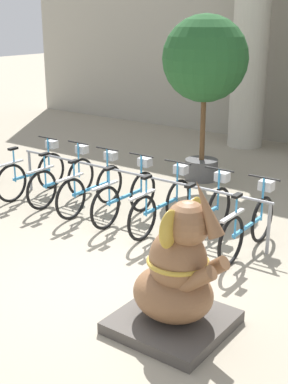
{
  "coord_description": "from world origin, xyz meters",
  "views": [
    {
      "loc": [
        3.87,
        -4.54,
        3.2
      ],
      "look_at": [
        -0.01,
        0.71,
        1.0
      ],
      "focal_mm": 50.0,
      "sensor_mm": 36.0,
      "label": 1
    }
  ],
  "objects_px": {
    "bicycle_4": "(162,204)",
    "bicycle_5": "(204,214)",
    "elephant_statue": "(177,279)",
    "potted_tree": "(205,63)",
    "bicycle_1": "(63,179)",
    "bicycle_2": "(92,187)",
    "bicycle_3": "(126,195)",
    "bicycle_6": "(249,225)",
    "bicycle_0": "(33,173)"
  },
  "relations": [
    {
      "from": "bicycle_3",
      "to": "elephant_statue",
      "type": "bearing_deg",
      "value": -42.43
    },
    {
      "from": "bicycle_6",
      "to": "elephant_statue",
      "type": "xyz_separation_m",
      "value": [
        0.25,
        -2.21,
        0.18
      ]
    },
    {
      "from": "bicycle_5",
      "to": "elephant_statue",
      "type": "relative_size",
      "value": 0.96
    },
    {
      "from": "potted_tree",
      "to": "bicycle_0",
      "type": "bearing_deg",
      "value": -126.92
    },
    {
      "from": "bicycle_4",
      "to": "bicycle_3",
      "type": "bearing_deg",
      "value": 178.96
    },
    {
      "from": "bicycle_2",
      "to": "elephant_statue",
      "type": "bearing_deg",
      "value": -34.94
    },
    {
      "from": "potted_tree",
      "to": "bicycle_3",
      "type": "bearing_deg",
      "value": -86.72
    },
    {
      "from": "bicycle_2",
      "to": "bicycle_3",
      "type": "bearing_deg",
      "value": 1.37
    },
    {
      "from": "bicycle_0",
      "to": "bicycle_6",
      "type": "bearing_deg",
      "value": 0.61
    },
    {
      "from": "bicycle_3",
      "to": "bicycle_6",
      "type": "relative_size",
      "value": 1.0
    },
    {
      "from": "bicycle_1",
      "to": "bicycle_4",
      "type": "height_order",
      "value": "same"
    },
    {
      "from": "bicycle_0",
      "to": "bicycle_5",
      "type": "xyz_separation_m",
      "value": [
        3.58,
        0.05,
        0.0
      ]
    },
    {
      "from": "bicycle_4",
      "to": "elephant_statue",
      "type": "bearing_deg",
      "value": -52.31
    },
    {
      "from": "bicycle_1",
      "to": "bicycle_2",
      "type": "bearing_deg",
      "value": -3.37
    },
    {
      "from": "bicycle_0",
      "to": "bicycle_1",
      "type": "relative_size",
      "value": 1.0
    },
    {
      "from": "bicycle_6",
      "to": "elephant_statue",
      "type": "bearing_deg",
      "value": -83.47
    },
    {
      "from": "bicycle_4",
      "to": "bicycle_5",
      "type": "distance_m",
      "value": 0.72
    },
    {
      "from": "bicycle_0",
      "to": "bicycle_1",
      "type": "xyz_separation_m",
      "value": [
        0.72,
        0.05,
        0.0
      ]
    },
    {
      "from": "bicycle_4",
      "to": "potted_tree",
      "type": "relative_size",
      "value": 0.52
    },
    {
      "from": "bicycle_0",
      "to": "bicycle_2",
      "type": "bearing_deg",
      "value": 0.47
    },
    {
      "from": "bicycle_1",
      "to": "bicycle_2",
      "type": "relative_size",
      "value": 1.0
    },
    {
      "from": "bicycle_3",
      "to": "bicycle_4",
      "type": "relative_size",
      "value": 1.0
    },
    {
      "from": "bicycle_0",
      "to": "bicycle_3",
      "type": "height_order",
      "value": "same"
    },
    {
      "from": "bicycle_1",
      "to": "bicycle_5",
      "type": "xyz_separation_m",
      "value": [
        2.87,
        -0.0,
        0.0
      ]
    },
    {
      "from": "bicycle_2",
      "to": "bicycle_5",
      "type": "xyz_separation_m",
      "value": [
        2.15,
        0.04,
        0.0
      ]
    },
    {
      "from": "bicycle_1",
      "to": "bicycle_5",
      "type": "distance_m",
      "value": 2.87
    },
    {
      "from": "bicycle_3",
      "to": "bicycle_6",
      "type": "height_order",
      "value": "same"
    },
    {
      "from": "bicycle_0",
      "to": "bicycle_3",
      "type": "distance_m",
      "value": 2.15
    },
    {
      "from": "bicycle_4",
      "to": "bicycle_5",
      "type": "relative_size",
      "value": 1.0
    },
    {
      "from": "bicycle_4",
      "to": "elephant_statue",
      "type": "distance_m",
      "value": 2.77
    },
    {
      "from": "bicycle_5",
      "to": "potted_tree",
      "type": "height_order",
      "value": "potted_tree"
    },
    {
      "from": "bicycle_3",
      "to": "bicycle_4",
      "type": "height_order",
      "value": "same"
    },
    {
      "from": "bicycle_1",
      "to": "bicycle_0",
      "type": "bearing_deg",
      "value": -175.7
    },
    {
      "from": "bicycle_6",
      "to": "elephant_statue",
      "type": "distance_m",
      "value": 2.24
    },
    {
      "from": "bicycle_2",
      "to": "potted_tree",
      "type": "bearing_deg",
      "value": 77.94
    },
    {
      "from": "bicycle_0",
      "to": "bicycle_1",
      "type": "bearing_deg",
      "value": 4.3
    },
    {
      "from": "bicycle_5",
      "to": "bicycle_6",
      "type": "distance_m",
      "value": 0.72
    },
    {
      "from": "bicycle_2",
      "to": "bicycle_4",
      "type": "distance_m",
      "value": 1.43
    },
    {
      "from": "bicycle_4",
      "to": "bicycle_6",
      "type": "height_order",
      "value": "same"
    },
    {
      "from": "bicycle_2",
      "to": "potted_tree",
      "type": "distance_m",
      "value": 3.3
    },
    {
      "from": "bicycle_1",
      "to": "bicycle_2",
      "type": "height_order",
      "value": "same"
    },
    {
      "from": "bicycle_1",
      "to": "bicycle_3",
      "type": "relative_size",
      "value": 1.0
    },
    {
      "from": "bicycle_4",
      "to": "bicycle_6",
      "type": "relative_size",
      "value": 1.0
    },
    {
      "from": "bicycle_0",
      "to": "bicycle_6",
      "type": "height_order",
      "value": "same"
    },
    {
      "from": "bicycle_6",
      "to": "bicycle_3",
      "type": "bearing_deg",
      "value": -179.55
    },
    {
      "from": "bicycle_1",
      "to": "bicycle_6",
      "type": "distance_m",
      "value": 3.58
    },
    {
      "from": "elephant_statue",
      "to": "bicycle_4",
      "type": "bearing_deg",
      "value": 127.69
    },
    {
      "from": "elephant_statue",
      "to": "potted_tree",
      "type": "bearing_deg",
      "value": 117.88
    },
    {
      "from": "bicycle_0",
      "to": "bicycle_3",
      "type": "bearing_deg",
      "value": 0.77
    },
    {
      "from": "bicycle_2",
      "to": "bicycle_6",
      "type": "relative_size",
      "value": 1.0
    }
  ]
}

